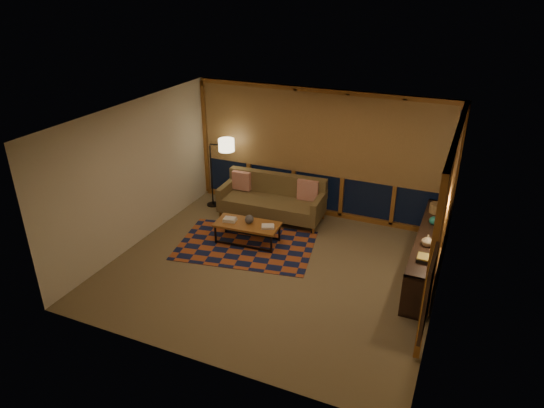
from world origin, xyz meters
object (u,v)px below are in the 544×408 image
at_px(floor_lamp, 211,172).
at_px(coffee_table, 248,233).
at_px(sofa, 272,199).
at_px(bookshelf, 427,252).

bearing_deg(floor_lamp, coffee_table, -57.27).
distance_m(coffee_table, floor_lamp, 2.00).
bearing_deg(sofa, floor_lamp, 174.53).
xyz_separation_m(floor_lamp, bookshelf, (4.75, -0.88, -0.42)).
relative_size(sofa, floor_lamp, 1.38).
bearing_deg(bookshelf, coffee_table, -173.96).
distance_m(coffee_table, bookshelf, 3.31).
height_order(coffee_table, floor_lamp, floor_lamp).
xyz_separation_m(coffee_table, floor_lamp, (-1.47, 1.22, 0.58)).
relative_size(sofa, coffee_table, 1.75).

